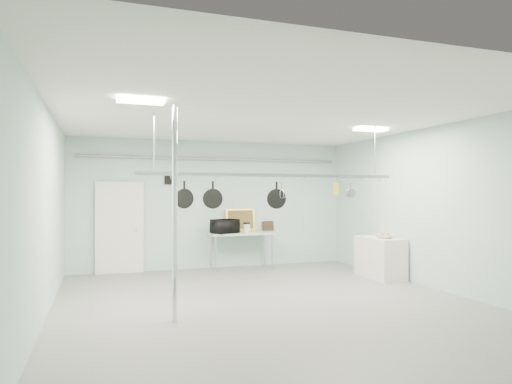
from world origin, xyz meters
name	(u,v)px	position (x,y,z in m)	size (l,w,h in m)	color
floor	(269,303)	(0.00, 0.00, 0.00)	(8.00, 8.00, 0.00)	gray
ceiling	(269,117)	(0.00, 0.00, 3.19)	(7.00, 8.00, 0.02)	silver
back_wall	(214,204)	(0.00, 3.99, 1.60)	(7.00, 0.02, 3.20)	#9EBEB6
right_wall	(436,208)	(3.49, 0.00, 1.60)	(0.02, 8.00, 3.20)	#9EBEB6
door	(120,228)	(-2.30, 3.94, 1.05)	(1.10, 0.10, 2.20)	silver
wall_vent	(171,178)	(-1.10, 3.97, 2.25)	(0.30, 0.04, 0.30)	black
conduit_pipe	(215,159)	(0.00, 3.90, 2.75)	(0.07, 0.07, 6.60)	gray
chrome_pole	(175,212)	(-1.70, -0.60, 1.60)	(0.08, 0.08, 3.20)	silver
prep_table	(241,235)	(0.60, 3.60, 0.83)	(1.60, 0.70, 0.91)	#B0CFBB
side_cabinet	(380,258)	(3.15, 1.40, 0.45)	(0.60, 1.20, 0.90)	silver
pot_rack	(274,174)	(0.20, 0.30, 2.23)	(4.80, 0.06, 1.00)	#B7B7BC
light_panel_left	(141,101)	(-2.20, -0.80, 3.16)	(0.65, 0.30, 0.05)	white
light_panel_right	(371,129)	(2.40, 0.60, 3.16)	(0.65, 0.30, 0.05)	white
microwave	(225,226)	(0.15, 3.49, 1.08)	(0.62, 0.42, 0.34)	black
coffee_canister	(247,228)	(0.71, 3.51, 1.01)	(0.16, 0.16, 0.21)	silver
painting_large	(240,220)	(0.67, 3.90, 1.20)	(0.78, 0.05, 0.58)	yellow
painting_small	(268,226)	(1.43, 3.90, 1.03)	(0.30, 0.04, 0.25)	#301F11
fruit_bowl	(385,236)	(3.11, 1.16, 0.95)	(0.38, 0.38, 0.09)	silver
skillet_left	(184,194)	(-1.40, 0.30, 1.86)	(0.33, 0.06, 0.45)	black
skillet_mid	(213,195)	(-0.91, 0.30, 1.85)	(0.34, 0.06, 0.48)	black
skillet_right	(277,195)	(0.25, 0.30, 1.85)	(0.35, 0.06, 0.47)	black
whisk	(282,191)	(0.36, 0.30, 1.92)	(0.17, 0.17, 0.32)	#B6B7BC
grater	(336,189)	(1.45, 0.30, 1.96)	(0.10, 0.02, 0.24)	gold
saucepan	(351,190)	(1.76, 0.30, 1.94)	(0.17, 0.09, 0.30)	#AAABAF
fruit_cluster	(385,234)	(3.11, 1.16, 0.99)	(0.24, 0.24, 0.09)	maroon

